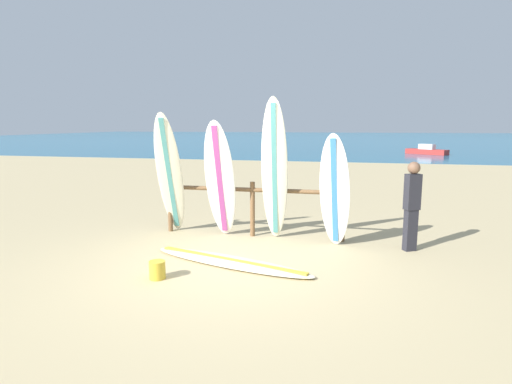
% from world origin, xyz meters
% --- Properties ---
extents(ground_plane, '(120.00, 120.00, 0.00)m').
position_xyz_m(ground_plane, '(0.00, 0.00, 0.00)').
color(ground_plane, tan).
extents(ocean_water, '(120.00, 80.00, 0.01)m').
position_xyz_m(ocean_water, '(0.00, 58.00, 0.00)').
color(ocean_water, '#196B93').
rests_on(ocean_water, ground).
extents(surfboard_rack, '(3.46, 0.09, 1.04)m').
position_xyz_m(surfboard_rack, '(-0.07, 1.79, 0.69)').
color(surfboard_rack, brown).
rests_on(surfboard_rack, ground).
extents(surfboard_leaning_far_left, '(0.64, 1.11, 2.33)m').
position_xyz_m(surfboard_leaning_far_left, '(-1.58, 1.46, 1.17)').
color(surfboard_leaning_far_left, silver).
rests_on(surfboard_leaning_far_left, ground).
extents(surfboard_leaning_left, '(0.58, 0.82, 2.19)m').
position_xyz_m(surfboard_leaning_left, '(-0.59, 1.44, 1.10)').
color(surfboard_leaning_left, white).
rests_on(surfboard_leaning_left, ground).
extents(surfboard_leaning_center_left, '(0.53, 0.82, 2.58)m').
position_xyz_m(surfboard_leaning_center_left, '(0.41, 1.46, 1.29)').
color(surfboard_leaning_center_left, silver).
rests_on(surfboard_leaning_center_left, ground).
extents(surfboard_leaning_center, '(0.61, 0.59, 1.97)m').
position_xyz_m(surfboard_leaning_center, '(1.47, 1.34, 0.99)').
color(surfboard_leaning_center, white).
rests_on(surfboard_leaning_center, ground).
extents(surfboard_lying_on_sand, '(2.81, 1.31, 0.08)m').
position_xyz_m(surfboard_lying_on_sand, '(-0.03, 0.14, 0.04)').
color(surfboard_lying_on_sand, beige).
rests_on(surfboard_lying_on_sand, ground).
extents(beachgoer_standing, '(0.29, 0.25, 1.50)m').
position_xyz_m(beachgoer_standing, '(2.73, 1.47, 0.83)').
color(beachgoer_standing, '#26262D').
rests_on(beachgoer_standing, ground).
extents(small_boat_offshore, '(2.74, 2.31, 0.71)m').
position_xyz_m(small_boat_offshore, '(6.79, 25.48, 0.26)').
color(small_boat_offshore, '#B22D28').
rests_on(small_boat_offshore, ocean_water).
extents(sand_bucket, '(0.22, 0.22, 0.25)m').
position_xyz_m(sand_bucket, '(-0.83, -0.69, 0.12)').
color(sand_bucket, gold).
rests_on(sand_bucket, ground).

